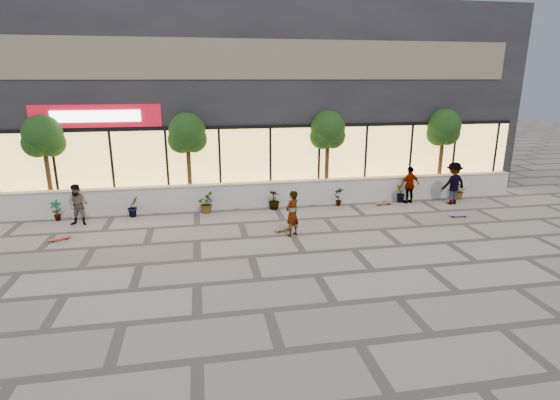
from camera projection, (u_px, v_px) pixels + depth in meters
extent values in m
plane|color=#A2978C|center=(317.00, 275.00, 12.06)|extent=(80.00, 80.00, 0.00)
cube|color=silver|center=(274.00, 194.00, 18.55)|extent=(22.00, 0.35, 1.00)
cube|color=#B2AFA8|center=(274.00, 182.00, 18.41)|extent=(22.00, 0.42, 0.04)
cube|color=#232227|center=(256.00, 98.00, 22.75)|extent=(24.00, 9.00, 8.50)
cube|color=#FBC564|center=(270.00, 162.00, 19.15)|extent=(23.04, 0.05, 3.00)
cube|color=black|center=(270.00, 127.00, 18.71)|extent=(23.04, 0.08, 0.15)
cube|color=#AC0C1E|center=(96.00, 116.00, 17.32)|extent=(5.00, 0.10, 0.90)
cube|color=white|center=(96.00, 116.00, 17.25)|extent=(3.40, 0.06, 0.45)
cube|color=brown|center=(270.00, 59.00, 18.00)|extent=(21.60, 0.05, 1.60)
imported|color=#163B12|center=(56.00, 210.00, 16.57)|extent=(0.43, 0.29, 0.81)
imported|color=#163B12|center=(133.00, 207.00, 17.06)|extent=(0.57, 0.57, 0.81)
imported|color=#163B12|center=(206.00, 203.00, 17.55)|extent=(0.68, 0.77, 0.81)
imported|color=#163B12|center=(274.00, 200.00, 18.04)|extent=(0.64, 0.64, 0.81)
imported|color=#163B12|center=(339.00, 196.00, 18.53)|extent=(0.46, 0.35, 0.81)
imported|color=#163B12|center=(400.00, 193.00, 19.02)|extent=(0.55, 0.57, 0.81)
imported|color=#163B12|center=(459.00, 191.00, 19.51)|extent=(0.77, 0.84, 0.81)
cylinder|color=#3F2B16|center=(48.00, 173.00, 17.34)|extent=(0.18, 0.18, 3.24)
sphere|color=#163B12|center=(42.00, 134.00, 16.92)|extent=(1.50, 1.50, 1.50)
sphere|color=#163B12|center=(36.00, 143.00, 16.92)|extent=(1.10, 1.10, 1.10)
sphere|color=#163B12|center=(51.00, 143.00, 17.11)|extent=(1.10, 1.10, 1.10)
cylinder|color=#3F2B16|center=(189.00, 168.00, 18.30)|extent=(0.18, 0.18, 3.24)
sphere|color=#163B12|center=(187.00, 131.00, 17.88)|extent=(1.50, 1.50, 1.50)
sphere|color=#163B12|center=(181.00, 140.00, 17.89)|extent=(1.10, 1.10, 1.10)
sphere|color=#163B12|center=(194.00, 139.00, 18.07)|extent=(1.10, 1.10, 1.10)
cylinder|color=#3F2B16|center=(327.00, 163.00, 19.35)|extent=(0.18, 0.18, 3.24)
sphere|color=#163B12|center=(328.00, 128.00, 18.93)|extent=(1.50, 1.50, 1.50)
sphere|color=#163B12|center=(322.00, 137.00, 18.94)|extent=(1.10, 1.10, 1.10)
sphere|color=#163B12|center=(333.00, 136.00, 19.12)|extent=(1.10, 1.10, 1.10)
cylinder|color=#3F2B16|center=(441.00, 159.00, 20.31)|extent=(0.18, 0.18, 3.24)
sphere|color=#163B12|center=(444.00, 126.00, 19.89)|extent=(1.50, 1.50, 1.50)
sphere|color=#163B12|center=(439.00, 134.00, 19.90)|extent=(1.10, 1.10, 1.10)
sphere|color=#163B12|center=(448.00, 133.00, 20.08)|extent=(1.10, 1.10, 1.10)
imported|color=white|center=(292.00, 213.00, 14.88)|extent=(0.69, 0.66, 1.60)
imported|color=#9F8366|center=(78.00, 205.00, 15.96)|extent=(0.85, 0.71, 1.55)
imported|color=white|center=(410.00, 185.00, 18.83)|extent=(1.00, 0.57, 1.61)
imported|color=maroon|center=(453.00, 183.00, 18.67)|extent=(1.28, 0.89, 1.82)
cube|color=brown|center=(283.00, 229.00, 15.53)|extent=(0.72, 0.51, 0.02)
cylinder|color=black|center=(287.00, 228.00, 15.73)|extent=(0.06, 0.05, 0.05)
cylinder|color=black|center=(289.00, 229.00, 15.63)|extent=(0.06, 0.05, 0.05)
cylinder|color=black|center=(277.00, 231.00, 15.46)|extent=(0.06, 0.05, 0.05)
cylinder|color=black|center=(280.00, 232.00, 15.36)|extent=(0.06, 0.05, 0.05)
cube|color=red|center=(60.00, 238.00, 14.61)|extent=(0.72, 0.52, 0.02)
cylinder|color=black|center=(66.00, 238.00, 14.81)|extent=(0.06, 0.05, 0.05)
cylinder|color=black|center=(67.00, 239.00, 14.71)|extent=(0.06, 0.05, 0.05)
cylinder|color=black|center=(52.00, 241.00, 14.53)|extent=(0.06, 0.05, 0.05)
cylinder|color=black|center=(53.00, 242.00, 14.44)|extent=(0.06, 0.05, 0.05)
cube|color=brown|center=(384.00, 203.00, 18.72)|extent=(0.81, 0.33, 0.02)
cylinder|color=black|center=(388.00, 203.00, 18.88)|extent=(0.06, 0.04, 0.06)
cylinder|color=black|center=(390.00, 204.00, 18.75)|extent=(0.06, 0.04, 0.06)
cylinder|color=black|center=(378.00, 204.00, 18.72)|extent=(0.06, 0.04, 0.06)
cylinder|color=black|center=(380.00, 205.00, 18.59)|extent=(0.06, 0.04, 0.06)
cube|color=#6C57A0|center=(459.00, 215.00, 17.08)|extent=(0.77, 0.27, 0.02)
cylinder|color=black|center=(463.00, 216.00, 17.17)|extent=(0.06, 0.03, 0.05)
cylinder|color=black|center=(465.00, 217.00, 17.04)|extent=(0.06, 0.03, 0.05)
cylinder|color=black|center=(452.00, 216.00, 17.14)|extent=(0.06, 0.03, 0.05)
cylinder|color=black|center=(454.00, 217.00, 17.01)|extent=(0.06, 0.03, 0.05)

